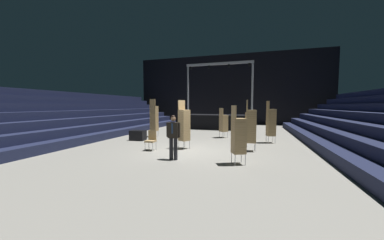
{
  "coord_description": "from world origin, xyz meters",
  "views": [
    {
      "loc": [
        3.01,
        -9.28,
        2.13
      ],
      "look_at": [
        -0.0,
        0.62,
        1.4
      ],
      "focal_mm": 19.22,
      "sensor_mm": 36.0,
      "label": 1
    }
  ],
  "objects_px": {
    "man_with_tie": "(173,135)",
    "chair_stack_mid_right": "(238,135)",
    "chair_stack_rear_left": "(271,122)",
    "equipment_road_case": "(138,135)",
    "chair_stack_front_right": "(184,125)",
    "chair_stack_mid_left": "(223,123)",
    "stage_riser": "(220,121)",
    "chair_stack_mid_centre": "(249,126)",
    "loose_chair_near_man": "(151,139)",
    "chair_stack_rear_right": "(251,126)",
    "chair_stack_front_left": "(154,118)"
  },
  "relations": [
    {
      "from": "man_with_tie",
      "to": "chair_stack_mid_right",
      "type": "xyz_separation_m",
      "value": [
        2.48,
        0.11,
        0.07
      ]
    },
    {
      "from": "chair_stack_rear_left",
      "to": "equipment_road_case",
      "type": "bearing_deg",
      "value": -94.93
    },
    {
      "from": "chair_stack_front_right",
      "to": "chair_stack_mid_left",
      "type": "relative_size",
      "value": 1.22
    },
    {
      "from": "stage_riser",
      "to": "chair_stack_mid_left",
      "type": "relative_size",
      "value": 3.1
    },
    {
      "from": "chair_stack_front_right",
      "to": "chair_stack_rear_left",
      "type": "distance_m",
      "value": 5.13
    },
    {
      "from": "man_with_tie",
      "to": "chair_stack_front_right",
      "type": "xyz_separation_m",
      "value": [
        -0.28,
        2.1,
        0.2
      ]
    },
    {
      "from": "stage_riser",
      "to": "chair_stack_mid_centre",
      "type": "distance_m",
      "value": 6.34
    },
    {
      "from": "chair_stack_mid_right",
      "to": "loose_chair_near_man",
      "type": "height_order",
      "value": "chair_stack_mid_right"
    },
    {
      "from": "chair_stack_mid_centre",
      "to": "loose_chair_near_man",
      "type": "height_order",
      "value": "chair_stack_mid_centre"
    },
    {
      "from": "chair_stack_mid_centre",
      "to": "chair_stack_rear_right",
      "type": "bearing_deg",
      "value": 85.53
    },
    {
      "from": "chair_stack_mid_right",
      "to": "chair_stack_rear_left",
      "type": "height_order",
      "value": "chair_stack_rear_left"
    },
    {
      "from": "equipment_road_case",
      "to": "loose_chair_near_man",
      "type": "relative_size",
      "value": 0.95
    },
    {
      "from": "stage_riser",
      "to": "chair_stack_mid_left",
      "type": "height_order",
      "value": "stage_riser"
    },
    {
      "from": "chair_stack_mid_left",
      "to": "equipment_road_case",
      "type": "relative_size",
      "value": 2.18
    },
    {
      "from": "chair_stack_mid_centre",
      "to": "equipment_road_case",
      "type": "xyz_separation_m",
      "value": [
        -6.5,
        -2.08,
        -0.56
      ]
    },
    {
      "from": "man_with_tie",
      "to": "loose_chair_near_man",
      "type": "xyz_separation_m",
      "value": [
        -1.68,
        1.34,
        -0.46
      ]
    },
    {
      "from": "chair_stack_mid_centre",
      "to": "stage_riser",
      "type": "bearing_deg",
      "value": -72.68
    },
    {
      "from": "chair_stack_rear_left",
      "to": "stage_riser",
      "type": "bearing_deg",
      "value": -163.8
    },
    {
      "from": "chair_stack_mid_left",
      "to": "loose_chair_near_man",
      "type": "height_order",
      "value": "chair_stack_mid_left"
    },
    {
      "from": "chair_stack_front_left",
      "to": "chair_stack_mid_centre",
      "type": "distance_m",
      "value": 6.24
    },
    {
      "from": "chair_stack_mid_left",
      "to": "loose_chair_near_man",
      "type": "bearing_deg",
      "value": -72.75
    },
    {
      "from": "chair_stack_front_left",
      "to": "chair_stack_mid_right",
      "type": "distance_m",
      "value": 7.86
    },
    {
      "from": "chair_stack_mid_centre",
      "to": "chair_stack_mid_right",
      "type": "bearing_deg",
      "value": 80.14
    },
    {
      "from": "loose_chair_near_man",
      "to": "chair_stack_rear_left",
      "type": "bearing_deg",
      "value": -147.9
    },
    {
      "from": "chair_stack_front_left",
      "to": "chair_stack_front_right",
      "type": "xyz_separation_m",
      "value": [
        3.23,
        -3.1,
        -0.08
      ]
    },
    {
      "from": "man_with_tie",
      "to": "chair_stack_rear_right",
      "type": "distance_m",
      "value": 3.8
    },
    {
      "from": "chair_stack_mid_right",
      "to": "equipment_road_case",
      "type": "distance_m",
      "value": 7.25
    },
    {
      "from": "man_with_tie",
      "to": "chair_stack_mid_left",
      "type": "height_order",
      "value": "chair_stack_mid_left"
    },
    {
      "from": "chair_stack_rear_right",
      "to": "chair_stack_mid_left",
      "type": "bearing_deg",
      "value": -158.2
    },
    {
      "from": "chair_stack_front_left",
      "to": "stage_riser",
      "type": "bearing_deg",
      "value": 62.72
    },
    {
      "from": "man_with_tie",
      "to": "chair_stack_mid_left",
      "type": "xyz_separation_m",
      "value": [
        1.06,
        6.18,
        -0.01
      ]
    },
    {
      "from": "chair_stack_mid_centre",
      "to": "loose_chair_near_man",
      "type": "relative_size",
      "value": 1.81
    },
    {
      "from": "chair_stack_mid_left",
      "to": "chair_stack_rear_left",
      "type": "bearing_deg",
      "value": 24.83
    },
    {
      "from": "man_with_tie",
      "to": "chair_stack_rear_left",
      "type": "height_order",
      "value": "chair_stack_rear_left"
    },
    {
      "from": "loose_chair_near_man",
      "to": "equipment_road_case",
      "type": "bearing_deg",
      "value": -48.22
    },
    {
      "from": "chair_stack_rear_left",
      "to": "chair_stack_rear_right",
      "type": "xyz_separation_m",
      "value": [
        -1.05,
        -2.54,
        0.0
      ]
    },
    {
      "from": "chair_stack_front_left",
      "to": "chair_stack_front_right",
      "type": "height_order",
      "value": "chair_stack_front_left"
    },
    {
      "from": "chair_stack_rear_left",
      "to": "loose_chair_near_man",
      "type": "height_order",
      "value": "chair_stack_rear_left"
    },
    {
      "from": "chair_stack_front_right",
      "to": "chair_stack_rear_right",
      "type": "height_order",
      "value": "same"
    },
    {
      "from": "chair_stack_mid_right",
      "to": "chair_stack_rear_right",
      "type": "bearing_deg",
      "value": 145.46
    },
    {
      "from": "stage_riser",
      "to": "man_with_tie",
      "type": "bearing_deg",
      "value": -90.01
    },
    {
      "from": "stage_riser",
      "to": "chair_stack_front_left",
      "type": "bearing_deg",
      "value": -119.41
    },
    {
      "from": "chair_stack_rear_left",
      "to": "chair_stack_mid_centre",
      "type": "bearing_deg",
      "value": -133.57
    },
    {
      "from": "stage_riser",
      "to": "chair_stack_mid_centre",
      "type": "relative_size",
      "value": 3.56
    },
    {
      "from": "chair_stack_mid_left",
      "to": "chair_stack_rear_right",
      "type": "distance_m",
      "value": 4.12
    },
    {
      "from": "man_with_tie",
      "to": "equipment_road_case",
      "type": "xyz_separation_m",
      "value": [
        -3.82,
        3.62,
        -0.69
      ]
    },
    {
      "from": "loose_chair_near_man",
      "to": "chair_stack_front_left",
      "type": "bearing_deg",
      "value": -65.88
    },
    {
      "from": "chair_stack_mid_centre",
      "to": "equipment_road_case",
      "type": "distance_m",
      "value": 6.85
    },
    {
      "from": "chair_stack_rear_right",
      "to": "equipment_road_case",
      "type": "height_order",
      "value": "chair_stack_rear_right"
    },
    {
      "from": "stage_riser",
      "to": "loose_chair_near_man",
      "type": "distance_m",
      "value": 10.24
    }
  ]
}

